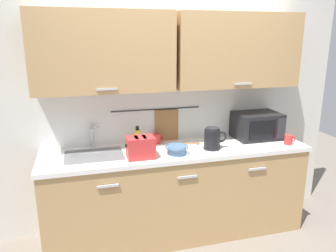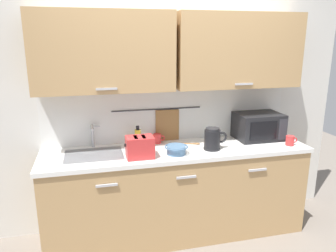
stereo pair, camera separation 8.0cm
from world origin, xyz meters
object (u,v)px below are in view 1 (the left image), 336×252
Objects in this scene: microwave at (257,126)px; wooden_spoon at (189,143)px; mixing_bowl at (177,149)px; toaster at (141,147)px; electric_kettle at (213,139)px; mug_near_sink at (157,139)px; mug_by_kettle at (289,140)px; dish_soap_bottle at (138,137)px.

microwave is 1.70× the size of wooden_spoon.
mixing_bowl is 0.84× the size of toaster.
electric_kettle is 0.56m from mug_near_sink.
microwave is at bearing 125.98° from mug_by_kettle.
dish_soap_bottle is 1.63× the size of mug_near_sink.
toaster is (-0.70, -0.06, -0.01)m from electric_kettle.
mug_near_sink is 0.47× the size of toaster.
electric_kettle is at bearing -33.28° from mug_near_sink.
toaster is at bearing -122.79° from mug_near_sink.
microwave reaches higher than wooden_spoon.
microwave is at bearing -3.47° from dish_soap_bottle.
mixing_bowl is at bearing -165.18° from microwave.
toaster is (-0.23, -0.36, 0.05)m from mug_near_sink.
mug_near_sink is 0.44× the size of wooden_spoon.
microwave is 1.06m from mug_near_sink.
mixing_bowl is (-0.37, -0.05, -0.06)m from electric_kettle.
mug_near_sink is 1.00× the size of mug_by_kettle.
dish_soap_bottle is 0.20m from mug_near_sink.
dish_soap_bottle is at bearing 170.62° from wooden_spoon.
microwave reaches higher than electric_kettle.
dish_soap_bottle is (-0.67, 0.28, -0.01)m from electric_kettle.
microwave is 2.03× the size of electric_kettle.
mug_near_sink is 0.37m from mixing_bowl.
toaster reaches higher than mug_near_sink.
dish_soap_bottle reaches higher than mixing_bowl.
mug_near_sink reaches higher than wooden_spoon.
mixing_bowl is (0.30, -0.33, -0.04)m from dish_soap_bottle.
mug_by_kettle is at bearing -13.64° from dish_soap_bottle.
mixing_bowl is at bearing -130.20° from wooden_spoon.
dish_soap_bottle reaches higher than mug_near_sink.
dish_soap_bottle is (-1.25, 0.08, -0.05)m from microwave.
mug_by_kettle reaches higher than mixing_bowl.
mug_by_kettle is at bearing -54.02° from microwave.
toaster is at bearing -154.87° from wooden_spoon.
mug_by_kettle is at bearing -5.18° from electric_kettle.
mug_near_sink is 1.30m from mug_by_kettle.
wooden_spoon is (0.31, -0.11, -0.04)m from mug_near_sink.
electric_kettle is at bearing 4.53° from toaster.
dish_soap_bottle is 0.92× the size of mixing_bowl.
microwave is at bearing 19.41° from electric_kettle.
dish_soap_bottle is at bearing 157.16° from electric_kettle.
toaster is 2.13× the size of mug_by_kettle.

